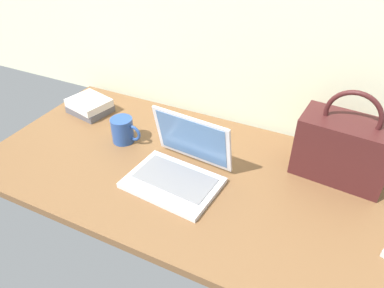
{
  "coord_description": "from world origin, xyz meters",
  "views": [
    {
      "loc": [
        0.4,
        -0.89,
        0.86
      ],
      "look_at": [
        -0.03,
        0.0,
        0.15
      ],
      "focal_mm": 33.34,
      "sensor_mm": 36.0,
      "label": 1
    }
  ],
  "objects_px": {
    "laptop": "(180,167)",
    "handbag": "(343,148)",
    "coffee_mug": "(123,130)",
    "book_stack": "(90,106)"
  },
  "relations": [
    {
      "from": "handbag",
      "to": "book_stack",
      "type": "bearing_deg",
      "value": -178.16
    },
    {
      "from": "handbag",
      "to": "book_stack",
      "type": "relative_size",
      "value": 1.66
    },
    {
      "from": "handbag",
      "to": "book_stack",
      "type": "xyz_separation_m",
      "value": [
        -1.07,
        -0.03,
        -0.08
      ]
    },
    {
      "from": "laptop",
      "to": "handbag",
      "type": "bearing_deg",
      "value": 27.81
    },
    {
      "from": "coffee_mug",
      "to": "laptop",
      "type": "bearing_deg",
      "value": -18.34
    },
    {
      "from": "laptop",
      "to": "book_stack",
      "type": "distance_m",
      "value": 0.62
    },
    {
      "from": "coffee_mug",
      "to": "handbag",
      "type": "relative_size",
      "value": 0.39
    },
    {
      "from": "laptop",
      "to": "coffee_mug",
      "type": "relative_size",
      "value": 2.57
    },
    {
      "from": "coffee_mug",
      "to": "book_stack",
      "type": "height_order",
      "value": "coffee_mug"
    },
    {
      "from": "handbag",
      "to": "coffee_mug",
      "type": "bearing_deg",
      "value": -168.75
    }
  ]
}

